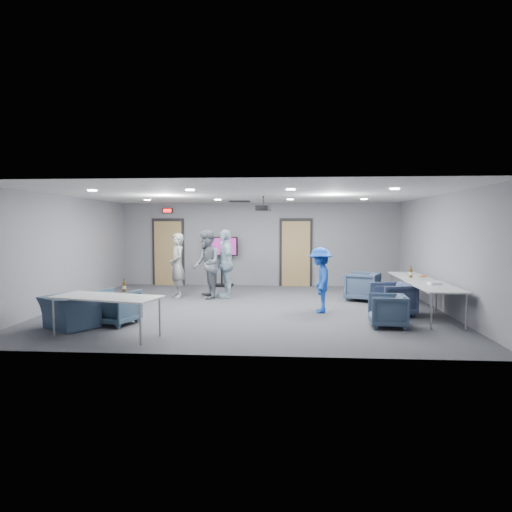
# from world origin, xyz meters

# --- Properties ---
(floor) EXTENTS (9.00, 9.00, 0.00)m
(floor) POSITION_xyz_m (0.00, 0.00, 0.00)
(floor) COLOR #36383D
(floor) RESTS_ON ground
(ceiling) EXTENTS (9.00, 9.00, 0.00)m
(ceiling) POSITION_xyz_m (0.00, 0.00, 2.70)
(ceiling) COLOR silver
(ceiling) RESTS_ON wall_back
(wall_back) EXTENTS (9.00, 0.02, 2.70)m
(wall_back) POSITION_xyz_m (0.00, 4.00, 1.35)
(wall_back) COLOR slate
(wall_back) RESTS_ON floor
(wall_front) EXTENTS (9.00, 0.02, 2.70)m
(wall_front) POSITION_xyz_m (0.00, -4.00, 1.35)
(wall_front) COLOR slate
(wall_front) RESTS_ON floor
(wall_left) EXTENTS (0.02, 8.00, 2.70)m
(wall_left) POSITION_xyz_m (-4.50, 0.00, 1.35)
(wall_left) COLOR slate
(wall_left) RESTS_ON floor
(wall_right) EXTENTS (0.02, 8.00, 2.70)m
(wall_right) POSITION_xyz_m (4.50, 0.00, 1.35)
(wall_right) COLOR slate
(wall_right) RESTS_ON floor
(door_left) EXTENTS (1.06, 0.17, 2.24)m
(door_left) POSITION_xyz_m (-3.00, 3.95, 1.07)
(door_left) COLOR black
(door_left) RESTS_ON wall_back
(door_right) EXTENTS (1.06, 0.17, 2.24)m
(door_right) POSITION_xyz_m (1.20, 3.95, 1.07)
(door_right) COLOR black
(door_right) RESTS_ON wall_back
(exit_sign) EXTENTS (0.32, 0.08, 0.16)m
(exit_sign) POSITION_xyz_m (-3.00, 3.93, 2.45)
(exit_sign) COLOR black
(exit_sign) RESTS_ON wall_back
(hvac_diffuser) EXTENTS (0.60, 0.60, 0.03)m
(hvac_diffuser) POSITION_xyz_m (-0.50, 2.80, 2.69)
(hvac_diffuser) COLOR black
(hvac_diffuser) RESTS_ON ceiling
(downlights) EXTENTS (6.18, 3.78, 0.02)m
(downlights) POSITION_xyz_m (0.00, 0.00, 2.68)
(downlights) COLOR white
(downlights) RESTS_ON ceiling
(person_a) EXTENTS (0.68, 0.77, 1.76)m
(person_a) POSITION_xyz_m (-2.08, 1.45, 0.88)
(person_a) COLOR gray
(person_a) RESTS_ON floor
(person_b) EXTENTS (0.94, 1.07, 1.86)m
(person_b) POSITION_xyz_m (-1.25, 1.32, 0.93)
(person_b) COLOR slate
(person_b) RESTS_ON floor
(person_c) EXTENTS (0.79, 1.18, 1.87)m
(person_c) POSITION_xyz_m (-0.76, 1.53, 0.93)
(person_c) COLOR #A2BFD0
(person_c) RESTS_ON floor
(person_d) EXTENTS (0.58, 0.98, 1.49)m
(person_d) POSITION_xyz_m (1.69, -0.44, 0.74)
(person_d) COLOR #1B48B5
(person_d) RESTS_ON floor
(chair_right_a) EXTENTS (1.08, 1.07, 0.75)m
(chair_right_a) POSITION_xyz_m (2.90, 1.26, 0.38)
(chair_right_a) COLOR #384860
(chair_right_a) RESTS_ON floor
(chair_right_b) EXTENTS (0.98, 0.96, 0.73)m
(chair_right_b) POSITION_xyz_m (3.25, -0.72, 0.36)
(chair_right_b) COLOR #35405D
(chair_right_b) RESTS_ON floor
(chair_right_c) EXTENTS (0.75, 0.73, 0.64)m
(chair_right_c) POSITION_xyz_m (2.90, -1.85, 0.32)
(chair_right_c) COLOR #374A60
(chair_right_c) RESTS_ON floor
(chair_front_a) EXTENTS (0.96, 0.97, 0.71)m
(chair_front_a) POSITION_xyz_m (-2.48, -2.00, 0.35)
(chair_front_a) COLOR #394F63
(chair_front_a) RESTS_ON floor
(chair_front_b) EXTENTS (1.27, 1.24, 0.63)m
(chair_front_b) POSITION_xyz_m (-3.25, -2.40, 0.31)
(chair_front_b) COLOR #3D516A
(chair_front_b) RESTS_ON floor
(table_right_a) EXTENTS (0.73, 1.74, 0.73)m
(table_right_a) POSITION_xyz_m (4.00, 0.74, 0.68)
(table_right_a) COLOR #B5B8BA
(table_right_a) RESTS_ON floor
(table_right_b) EXTENTS (0.80, 1.92, 0.73)m
(table_right_b) POSITION_xyz_m (4.00, -1.16, 0.69)
(table_right_b) COLOR #B5B8BA
(table_right_b) RESTS_ON floor
(table_front_left) EXTENTS (2.05, 1.22, 0.73)m
(table_front_left) POSITION_xyz_m (-2.26, -3.00, 0.69)
(table_front_left) COLOR #B5B8BA
(table_front_left) RESTS_ON floor
(bottle_front) EXTENTS (0.07, 0.07, 0.26)m
(bottle_front) POSITION_xyz_m (-2.13, -2.48, 0.82)
(bottle_front) COLOR #57370E
(bottle_front) RESTS_ON table_front_left
(bottle_right) EXTENTS (0.08, 0.08, 0.29)m
(bottle_right) POSITION_xyz_m (3.88, 0.24, 0.84)
(bottle_right) COLOR #57370E
(bottle_right) RESTS_ON table_right_a
(snack_box) EXTENTS (0.17, 0.13, 0.03)m
(snack_box) POSITION_xyz_m (4.22, 0.44, 0.75)
(snack_box) COLOR #C05830
(snack_box) RESTS_ON table_right_a
(wrapper) EXTENTS (0.28, 0.23, 0.06)m
(wrapper) POSITION_xyz_m (4.05, -0.98, 0.76)
(wrapper) COLOR white
(wrapper) RESTS_ON table_right_b
(tv_stand) EXTENTS (1.05, 0.50, 1.60)m
(tv_stand) POSITION_xyz_m (-1.19, 3.75, 0.91)
(tv_stand) COLOR black
(tv_stand) RESTS_ON floor
(projector) EXTENTS (0.38, 0.35, 0.36)m
(projector) POSITION_xyz_m (0.35, 0.33, 2.41)
(projector) COLOR black
(projector) RESTS_ON ceiling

